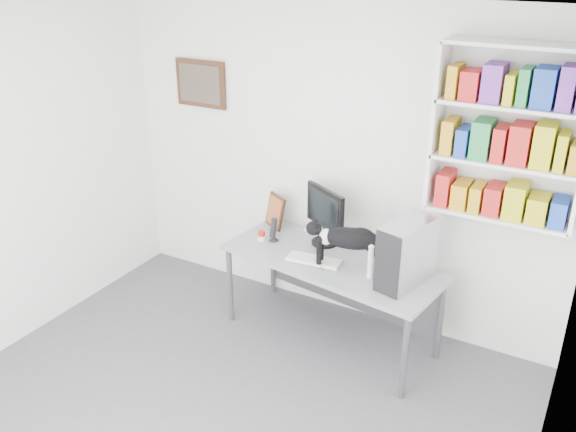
% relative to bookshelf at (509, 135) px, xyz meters
% --- Properties ---
extents(room, '(4.01, 4.01, 2.70)m').
position_rel_bookshelf_xyz_m(room, '(-1.40, -1.85, -0.50)').
color(room, '#4B4B4F').
rests_on(room, ground).
extents(bookshelf, '(1.03, 0.28, 1.24)m').
position_rel_bookshelf_xyz_m(bookshelf, '(0.00, 0.00, 0.00)').
color(bookshelf, silver).
rests_on(bookshelf, room).
extents(wall_art, '(0.52, 0.04, 0.42)m').
position_rel_bookshelf_xyz_m(wall_art, '(-2.70, 0.12, 0.05)').
color(wall_art, '#4B2518').
rests_on(wall_art, room).
extents(desk, '(1.86, 0.94, 0.74)m').
position_rel_bookshelf_xyz_m(desk, '(-1.14, -0.35, -1.48)').
color(desk, gray).
rests_on(desk, room).
extents(monitor, '(0.52, 0.42, 0.50)m').
position_rel_bookshelf_xyz_m(monitor, '(-1.32, -0.11, -0.86)').
color(monitor, black).
rests_on(monitor, desk).
extents(keyboard, '(0.44, 0.21, 0.03)m').
position_rel_bookshelf_xyz_m(keyboard, '(-1.25, -0.45, -1.09)').
color(keyboard, silver).
rests_on(keyboard, desk).
extents(pc_tower, '(0.33, 0.53, 0.49)m').
position_rel_bookshelf_xyz_m(pc_tower, '(-0.52, -0.40, -0.86)').
color(pc_tower, '#B4B4B9').
rests_on(pc_tower, desk).
extents(speaker, '(0.12, 0.12, 0.21)m').
position_rel_bookshelf_xyz_m(speaker, '(-1.72, -0.27, -1.00)').
color(speaker, black).
rests_on(speaker, desk).
extents(leaning_print, '(0.26, 0.21, 0.31)m').
position_rel_bookshelf_xyz_m(leaning_print, '(-1.85, -0.02, -0.96)').
color(leaning_print, '#4B2518').
rests_on(leaning_print, desk).
extents(soup_can, '(0.07, 0.07, 0.09)m').
position_rel_bookshelf_xyz_m(soup_can, '(-1.81, -0.33, -1.06)').
color(soup_can, '#B41A0F').
rests_on(soup_can, desk).
extents(cat, '(0.66, 0.32, 0.39)m').
position_rel_bookshelf_xyz_m(cat, '(-0.95, -0.47, -0.91)').
color(cat, black).
rests_on(cat, desk).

